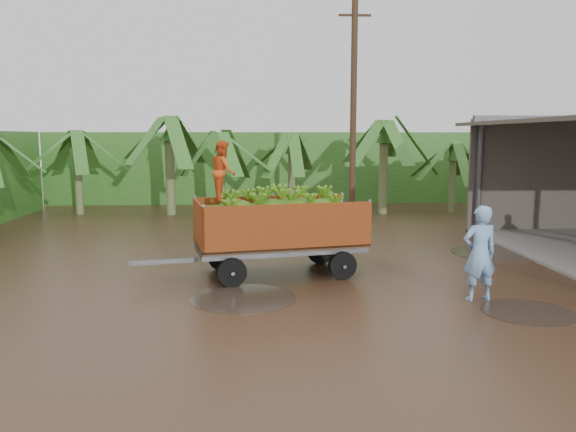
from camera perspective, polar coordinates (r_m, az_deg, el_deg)
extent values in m
plane|color=black|center=(14.26, 7.22, -5.71)|extent=(100.00, 100.00, 0.00)
cube|color=#2D661E|center=(29.66, -2.23, 5.01)|extent=(22.00, 3.00, 3.60)
cube|color=#47474C|center=(13.46, -12.51, -4.53)|extent=(1.59, 0.43, 0.11)
imported|color=#D74F19|center=(13.34, -6.60, 4.56)|extent=(0.64, 0.77, 1.43)
imported|color=#7AA8DE|center=(12.24, 18.90, -3.61)|extent=(0.77, 0.55, 1.99)
cylinder|color=#47301E|center=(21.35, 6.65, 10.19)|extent=(0.24, 0.24, 8.38)
cube|color=#47301E|center=(21.78, 6.81, 19.60)|extent=(1.20, 0.08, 0.08)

